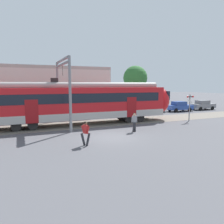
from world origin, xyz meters
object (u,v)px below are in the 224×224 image
at_px(parked_car_white, 152,107).
at_px(crossing_signal, 190,103).
at_px(parked_car_blue, 180,106).
at_px(parked_car_grey, 203,105).
at_px(pedestrian_grey, 134,121).
at_px(pedestrian_red, 86,132).

distance_m(parked_car_white, crossing_signal, 8.10).
distance_m(parked_car_blue, crossing_signal, 9.16).
bearing_deg(parked_car_grey, crossing_signal, -141.90).
bearing_deg(crossing_signal, pedestrian_grey, -163.41).
bearing_deg(crossing_signal, parked_car_grey, 38.10).
bearing_deg(pedestrian_grey, pedestrian_red, -153.27).
height_order(pedestrian_grey, parked_car_white, pedestrian_grey).
bearing_deg(pedestrian_red, parked_car_blue, 34.28).
height_order(pedestrian_red, parked_car_grey, pedestrian_red).
relative_size(pedestrian_grey, parked_car_blue, 0.41).
relative_size(parked_car_blue, parked_car_grey, 1.01).
bearing_deg(parked_car_white, pedestrian_grey, -129.96).
distance_m(parked_car_blue, parked_car_grey, 5.06).
distance_m(pedestrian_grey, crossing_signal, 8.86).
bearing_deg(parked_car_white, parked_car_blue, -5.30).
relative_size(pedestrian_red, parked_car_white, 0.41).
height_order(pedestrian_red, parked_car_white, pedestrian_red).
height_order(parked_car_blue, crossing_signal, crossing_signal).
xyz_separation_m(pedestrian_grey, parked_car_white, (8.81, 10.51, -0.21)).
bearing_deg(parked_car_blue, pedestrian_grey, -143.14).
bearing_deg(pedestrian_red, pedestrian_grey, 26.73).
relative_size(pedestrian_red, parked_car_blue, 0.41).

